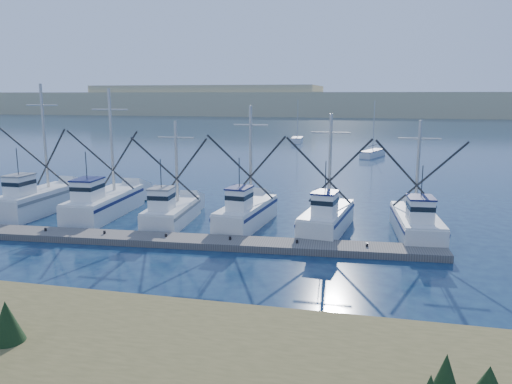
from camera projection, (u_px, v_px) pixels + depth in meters
ground at (276, 295)px, 22.58m from camera, size 500.00×500.00×0.00m
floating_dock at (182, 241)px, 30.26m from camera, size 31.11×4.03×0.41m
dune_ridge at (364, 104)px, 222.40m from camera, size 360.00×60.00×10.00m
trawler_fleet at (195, 210)px, 34.99m from camera, size 30.39×8.76×9.75m
sailboat_near at (373, 154)px, 72.77m from camera, size 3.69×6.25×8.10m
sailboat_far at (297, 140)px, 94.79m from camera, size 2.13×5.31×8.10m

